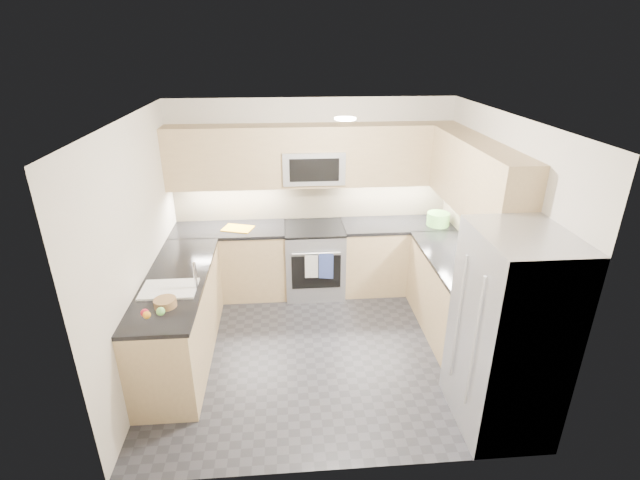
{
  "coord_description": "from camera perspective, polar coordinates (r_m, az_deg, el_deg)",
  "views": [
    {
      "loc": [
        -0.37,
        -4.23,
        3.15
      ],
      "look_at": [
        0.0,
        0.35,
        1.15
      ],
      "focal_mm": 26.0,
      "sensor_mm": 36.0,
      "label": 1
    }
  ],
  "objects": [
    {
      "name": "range_cooktop",
      "position": [
        5.95,
        -0.72,
        1.47
      ],
      "size": [
        0.76,
        0.65,
        0.03
      ],
      "primitive_type": "cube",
      "color": "black",
      "rests_on": "gas_range"
    },
    {
      "name": "gas_range",
      "position": [
        6.14,
        -0.7,
        -2.51
      ],
      "size": [
        0.76,
        0.65,
        0.91
      ],
      "primitive_type": "cube",
      "color": "#93949A",
      "rests_on": "floor"
    },
    {
      "name": "backsplash_back",
      "position": [
        6.15,
        -0.94,
        5.0
      ],
      "size": [
        3.6,
        0.01,
        0.51
      ],
      "primitive_type": "cube",
      "color": "#BEAC89",
      "rests_on": "wall_back"
    },
    {
      "name": "wall_left",
      "position": [
        4.85,
        -21.35,
        -1.25
      ],
      "size": [
        0.02,
        3.2,
        2.5
      ],
      "primitive_type": "cube",
      "color": "beige",
      "rests_on": "floor"
    },
    {
      "name": "wall_back",
      "position": [
        6.14,
        -0.95,
        5.5
      ],
      "size": [
        3.6,
        0.02,
        2.5
      ],
      "primitive_type": "cube",
      "color": "beige",
      "rests_on": "floor"
    },
    {
      "name": "wall_right",
      "position": [
        5.12,
        20.85,
        0.12
      ],
      "size": [
        0.02,
        3.2,
        2.5
      ],
      "primitive_type": "cube",
      "color": "beige",
      "rests_on": "floor"
    },
    {
      "name": "base_cab_back_right",
      "position": [
        6.32,
        9.19,
        -2.07
      ],
      "size": [
        1.42,
        0.6,
        0.9
      ],
      "primitive_type": "cube",
      "color": "tan",
      "rests_on": "floor"
    },
    {
      "name": "utensil_bowl",
      "position": [
        6.15,
        14.34,
        2.51
      ],
      "size": [
        0.35,
        0.35,
        0.16
      ],
      "primitive_type": "cylinder",
      "rotation": [
        0.0,
        0.0,
        -0.25
      ],
      "color": "#69BB50",
      "rests_on": "countertop_back_right"
    },
    {
      "name": "fridge_handle_left",
      "position": [
        3.92,
        18.44,
        -12.03
      ],
      "size": [
        0.02,
        0.02,
        1.2
      ],
      "primitive_type": "cylinder",
      "color": "#B2B5BA",
      "rests_on": "refrigerator"
    },
    {
      "name": "oven_handle",
      "position": [
        5.71,
        -0.47,
        -1.66
      ],
      "size": [
        0.6,
        0.02,
        0.02
      ],
      "primitive_type": "cylinder",
      "rotation": [
        0.0,
        1.57,
        0.0
      ],
      "color": "#B2B5BA",
      "rests_on": "gas_range"
    },
    {
      "name": "microwave_door",
      "position": [
        5.63,
        -0.7,
        8.59
      ],
      "size": [
        0.6,
        0.01,
        0.28
      ],
      "primitive_type": "cube",
      "color": "black",
      "rests_on": "microwave"
    },
    {
      "name": "fruit_apple",
      "position": [
        4.16,
        -20.76,
        -8.39
      ],
      "size": [
        0.07,
        0.07,
        0.07
      ],
      "primitive_type": "sphere",
      "color": "#B41426",
      "rests_on": "fruit_basket"
    },
    {
      "name": "fruit_pear",
      "position": [
        4.14,
        -19.02,
        -8.31
      ],
      "size": [
        0.07,
        0.07,
        0.07
      ],
      "primitive_type": "sphere",
      "color": "#68C353",
      "rests_on": "fruit_basket"
    },
    {
      "name": "faucet",
      "position": [
        4.57,
        -15.11,
        -4.3
      ],
      "size": [
        0.03,
        0.03,
        0.28
      ],
      "primitive_type": "cylinder",
      "color": "silver",
      "rests_on": "countertop_peninsula"
    },
    {
      "name": "sink_basin",
      "position": [
        4.72,
        -17.97,
        -6.51
      ],
      "size": [
        0.52,
        0.38,
        0.16
      ],
      "primitive_type": "cube",
      "color": "white",
      "rests_on": "base_cab_peninsula"
    },
    {
      "name": "upper_cab_right",
      "position": [
        5.1,
        18.74,
        7.22
      ],
      "size": [
        0.35,
        1.95,
        0.75
      ],
      "primitive_type": "cube",
      "color": "tan",
      "rests_on": "wall_right"
    },
    {
      "name": "fruit_basket",
      "position": [
        4.41,
        -18.51,
        -7.34
      ],
      "size": [
        0.25,
        0.25,
        0.07
      ],
      "primitive_type": "cylinder",
      "rotation": [
        0.0,
        0.0,
        0.26
      ],
      "color": "#956F45",
      "rests_on": "countertop_peninsula"
    },
    {
      "name": "base_cab_back_left",
      "position": [
        6.2,
        -10.84,
        -2.77
      ],
      "size": [
        1.42,
        0.6,
        0.9
      ],
      "primitive_type": "cube",
      "color": "tan",
      "rests_on": "floor"
    },
    {
      "name": "fruit_orange",
      "position": [
        4.13,
        -20.54,
        -8.65
      ],
      "size": [
        0.06,
        0.06,
        0.06
      ],
      "primitive_type": "sphere",
      "color": "orange",
      "rests_on": "fruit_basket"
    },
    {
      "name": "countertop_back_left",
      "position": [
        6.01,
        -11.17,
        1.26
      ],
      "size": [
        1.42,
        0.63,
        0.04
      ],
      "primitive_type": "cube",
      "color": "black",
      "rests_on": "base_cab_back_left"
    },
    {
      "name": "dish_towel_check",
      "position": [
        5.76,
        -1.06,
        -3.3
      ],
      "size": [
        0.16,
        0.02,
        0.31
      ],
      "primitive_type": "cube",
      "rotation": [
        0.0,
        0.0,
        -0.04
      ],
      "color": "white",
      "rests_on": "oven_handle"
    },
    {
      "name": "refrigerator",
      "position": [
        4.23,
        22.16,
        -10.62
      ],
      "size": [
        0.7,
        0.9,
        1.8
      ],
      "primitive_type": "cube",
      "color": "#ABADB3",
      "rests_on": "floor"
    },
    {
      "name": "countertop_back_right",
      "position": [
        6.14,
        9.47,
        1.89
      ],
      "size": [
        1.42,
        0.63,
        0.04
      ],
      "primitive_type": "cube",
      "color": "black",
      "rests_on": "base_cab_back_right"
    },
    {
      "name": "backsplash_right",
      "position": [
        5.51,
        18.85,
        1.44
      ],
      "size": [
        0.01,
        2.3,
        0.51
      ],
      "primitive_type": "cube",
      "color": "#BEAC89",
      "rests_on": "wall_right"
    },
    {
      "name": "base_cab_peninsula",
      "position": [
        5.14,
        -16.8,
        -9.28
      ],
      "size": [
        0.6,
        2.0,
        0.9
      ],
      "primitive_type": "cube",
      "color": "tan",
      "rests_on": "floor"
    },
    {
      "name": "base_cab_right",
      "position": [
        5.47,
        16.15,
        -7.06
      ],
      "size": [
        0.6,
        1.7,
        0.9
      ],
      "primitive_type": "cube",
      "color": "tan",
      "rests_on": "floor"
    },
    {
      "name": "oven_door_glass",
      "position": [
        5.85,
        -0.47,
        -3.97
      ],
      "size": [
        0.62,
        0.02,
        0.45
      ],
      "primitive_type": "cube",
      "color": "black",
      "rests_on": "gas_range"
    },
    {
      "name": "countertop_peninsula",
      "position": [
        4.91,
        -17.43,
        -4.65
      ],
      "size": [
        0.63,
        2.0,
        0.04
      ],
      "primitive_type": "cube",
      "color": "black",
      "rests_on": "base_cab_peninsula"
    },
    {
      "name": "microwave",
      "position": [
        5.82,
        -0.85,
        9.11
      ],
      "size": [
        0.76,
        0.4,
        0.4
      ],
      "primitive_type": "cube",
      "color": "#A8ABB1",
      "rests_on": "upper_cab_back"
    },
    {
      "name": "cutting_board",
      "position": [
        5.95,
        -10.07,
        1.41
      ],
      "size": [
        0.43,
        0.36,
        0.01
      ],
      "primitive_type": "cube",
      "rotation": [
        0.0,
        0.0,
        -0.32
      ],
      "color": "orange",
      "rests_on": "countertop_back_left"
    },
    {
      "name": "wall_front",
      "position": [
        3.26,
        2.83,
        -12.09
      ],
      "size": [
        3.6,
        0.02,
        2.5
      ],
      "primitive_type": "cube",
      "color": "beige",
      "rests_on": "floor"
    },
    {
      "name": "floor",
      "position": [
        5.29,
        0.31,
        -13.05
      ],
      "size": [
        3.6,
        3.2,
        0.0
      ],
      "primitive_type": "cube",
      "color": "#26262B",
      "rests_on": "ground"
    },
    {
      "name": "countertop_right",
      "position": [
        5.26,
        16.72,
        -2.64
      ],
      "size": [
        0.63,
        1.7,
        0.04
      ],
      "primitive_type": "cube",
      "color": "black",
      "rests_on": "base_cab_right"
    },
    {
      "name": "fridge_handle_right",
      "position": [
        4.19,
        16.62,
        -9.25
      ],
      "size": [
        0.02,
        0.02,
        1.2
      ],
      "primitive_type": "cylinder",
      "color": "#B2B5BA",
      "rests_on": "refrigerator"
    },
    {
      "name": "dish_towel_blue",
      "position": [
        5.78,
        0.75,
        -3.23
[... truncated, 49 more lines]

